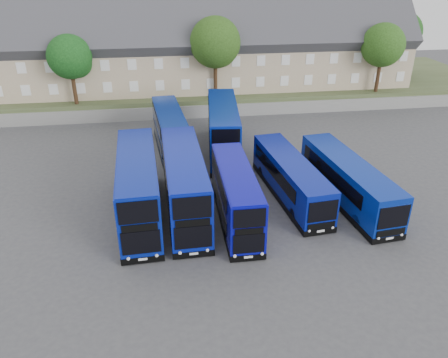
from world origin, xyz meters
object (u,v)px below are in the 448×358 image
tree_mid (216,44)px  tree_far (402,34)px  tree_west (71,58)px  dd_front_mid (185,185)px  tree_east (383,47)px  coach_east_a (290,179)px  dd_front_left (139,188)px

tree_mid → tree_far: bearing=14.0°
tree_west → tree_mid: tree_mid is taller
dd_front_mid → tree_mid: 24.18m
tree_mid → tree_east: bearing=-1.4°
tree_east → tree_far: size_ratio=0.94×
coach_east_a → tree_mid: 22.80m
tree_west → tree_east: tree_east is taller
tree_far → dd_front_mid: bearing=-136.8°
tree_mid → tree_east: size_ratio=1.12×
tree_west → tree_far: tree_far is taller
dd_front_left → tree_far: 45.71m
tree_mid → tree_far: tree_mid is taller
coach_east_a → tree_west: (-18.92, 21.14, 5.52)m
tree_east → tree_far: bearing=49.4°
coach_east_a → tree_west: tree_west is taller
tree_west → dd_front_mid: bearing=-64.4°
coach_east_a → tree_east: bearing=45.4°
tree_west → tree_mid: bearing=1.8°
dd_front_mid → tree_east: tree_east is taller
coach_east_a → tree_mid: tree_mid is taller
coach_east_a → tree_far: tree_far is taller
dd_front_left → tree_east: tree_east is taller
tree_west → dd_front_left: bearing=-71.6°
tree_mid → tree_east: (20.00, -0.50, -0.68)m
tree_mid → tree_east: tree_mid is taller
tree_mid → tree_far: size_ratio=1.06×
coach_east_a → tree_west: size_ratio=1.52×
dd_front_mid → coach_east_a: (8.21, 1.22, -0.72)m
dd_front_mid → tree_far: bearing=41.9°
tree_mid → tree_far: 26.80m
dd_front_left → tree_mid: 25.16m
dd_front_left → dd_front_mid: bearing=-1.2°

